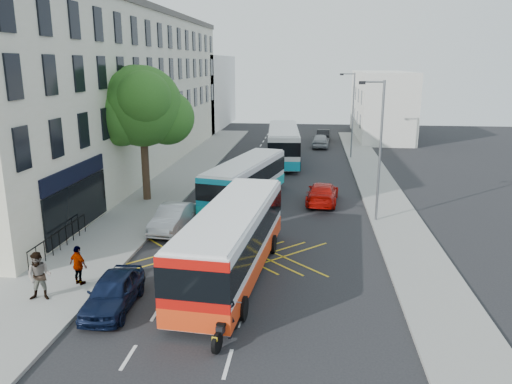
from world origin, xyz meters
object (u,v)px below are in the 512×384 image
(red_hatchback, at_px, (322,193))
(pedestrian_near, at_px, (39,276))
(bus_near, at_px, (233,240))
(parked_car_blue, at_px, (113,292))
(distant_car_silver, at_px, (321,141))
(distant_car_dark, at_px, (323,135))
(bus_far, at_px, (283,144))
(lamp_far, at_px, (352,111))
(distant_car_grey, at_px, (281,138))
(lamp_near, at_px, (379,144))
(pedestrian_far, at_px, (78,265))
(street_tree, at_px, (142,107))
(motorbike, at_px, (226,314))
(parked_car_silver, at_px, (173,218))
(bus_mid, at_px, (246,181))

(red_hatchback, relative_size, pedestrian_near, 2.48)
(bus_near, xyz_separation_m, parked_car_blue, (-4.04, -3.46, -0.97))
(distant_car_silver, height_order, distant_car_dark, distant_car_silver)
(distant_car_silver, bearing_deg, bus_far, 70.94)
(lamp_far, bearing_deg, pedestrian_near, -113.86)
(distant_car_grey, height_order, distant_car_silver, distant_car_silver)
(parked_car_blue, relative_size, distant_car_grey, 0.94)
(bus_far, bearing_deg, distant_car_dark, 69.73)
(red_hatchback, bearing_deg, lamp_far, -95.19)
(lamp_near, bearing_deg, pedestrian_far, -142.06)
(bus_far, bearing_deg, street_tree, -123.71)
(lamp_near, relative_size, distant_car_dark, 1.90)
(pedestrian_near, bearing_deg, bus_far, 66.68)
(motorbike, relative_size, red_hatchback, 0.48)
(bus_near, distance_m, distant_car_grey, 37.13)
(distant_car_dark, xyz_separation_m, pedestrian_far, (-10.88, -41.51, 0.30))
(lamp_near, bearing_deg, bus_near, -129.96)
(distant_car_silver, bearing_deg, parked_car_silver, 76.66)
(street_tree, distance_m, distant_car_grey, 27.38)
(red_hatchback, xyz_separation_m, distant_car_dark, (0.63, 27.45, -0.00))
(red_hatchback, height_order, distant_car_silver, distant_car_silver)
(pedestrian_near, xyz_separation_m, pedestrian_far, (0.86, 1.48, -0.13))
(bus_near, relative_size, bus_mid, 1.08)
(distant_car_grey, relative_size, distant_car_silver, 0.96)
(street_tree, xyz_separation_m, parked_car_silver, (3.38, -5.67, -5.58))
(bus_mid, relative_size, parked_car_blue, 2.62)
(lamp_far, height_order, parked_car_silver, lamp_far)
(bus_near, bearing_deg, lamp_far, 80.98)
(lamp_near, xyz_separation_m, distant_car_dark, (-2.32, 31.22, -3.92))
(bus_near, distance_m, pedestrian_far, 6.45)
(street_tree, relative_size, parked_car_silver, 2.04)
(pedestrian_far, bearing_deg, distant_car_dark, -78.78)
(motorbike, xyz_separation_m, pedestrian_near, (-7.59, 1.89, 0.15))
(bus_mid, xyz_separation_m, distant_car_dark, (5.72, 27.90, -0.81))
(distant_car_dark, xyz_separation_m, pedestrian_near, (-11.74, -42.99, 0.43))
(distant_car_grey, bearing_deg, bus_far, -80.11)
(bus_far, bearing_deg, pedestrian_near, -108.60)
(parked_car_silver, bearing_deg, bus_near, -48.72)
(pedestrian_near, bearing_deg, lamp_far, 57.55)
(bus_mid, xyz_separation_m, distant_car_grey, (0.79, 25.37, -0.91))
(motorbike, height_order, parked_car_silver, motorbike)
(bus_far, bearing_deg, bus_near, -95.44)
(lamp_near, distance_m, bus_mid, 9.23)
(lamp_near, height_order, bus_near, lamp_near)
(bus_far, distance_m, parked_car_silver, 20.87)
(distant_car_grey, bearing_deg, street_tree, -100.90)
(pedestrian_near, bearing_deg, motorbike, -22.58)
(motorbike, relative_size, parked_car_blue, 0.57)
(bus_near, bearing_deg, bus_far, 93.35)
(lamp_near, bearing_deg, lamp_far, 90.00)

